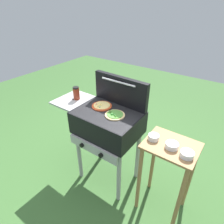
% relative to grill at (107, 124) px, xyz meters
% --- Properties ---
extents(ground_plane, '(8.00, 8.00, 0.00)m').
position_rel_grill_xyz_m(ground_plane, '(0.01, 0.00, -0.76)').
color(ground_plane, '#38602D').
extents(grill, '(0.96, 0.53, 0.90)m').
position_rel_grill_xyz_m(grill, '(0.00, 0.00, 0.00)').
color(grill, black).
rests_on(grill, ground_plane).
extents(grill_lid_open, '(0.63, 0.09, 0.30)m').
position_rel_grill_xyz_m(grill_lid_open, '(0.01, 0.22, 0.30)').
color(grill_lid_open, black).
rests_on(grill_lid_open, grill).
extents(pizza_veggie, '(0.19, 0.19, 0.04)m').
position_rel_grill_xyz_m(pizza_veggie, '(0.10, -0.01, 0.15)').
color(pizza_veggie, '#E0C17F').
rests_on(pizza_veggie, grill).
extents(pizza_cheese, '(0.21, 0.21, 0.04)m').
position_rel_grill_xyz_m(pizza_cheese, '(-0.11, 0.06, 0.15)').
color(pizza_cheese, '#C64723').
rests_on(pizza_cheese, grill).
extents(sauce_jar, '(0.07, 0.07, 0.14)m').
position_rel_grill_xyz_m(sauce_jar, '(-0.43, 0.03, 0.21)').
color(sauce_jar, maroon).
rests_on(sauce_jar, grill).
extents(prep_table, '(0.44, 0.36, 0.82)m').
position_rel_grill_xyz_m(prep_table, '(0.67, 0.00, -0.18)').
color(prep_table, olive).
rests_on(prep_table, ground_plane).
extents(topping_bowl_near, '(0.11, 0.11, 0.04)m').
position_rel_grill_xyz_m(topping_bowl_near, '(0.68, -0.03, 0.08)').
color(topping_bowl_near, silver).
rests_on(topping_bowl_near, prep_table).
extents(topping_bowl_far, '(0.09, 0.09, 0.04)m').
position_rel_grill_xyz_m(topping_bowl_far, '(0.52, -0.02, 0.08)').
color(topping_bowl_far, silver).
rests_on(topping_bowl_far, prep_table).
extents(topping_bowl_middle, '(0.11, 0.11, 0.04)m').
position_rel_grill_xyz_m(topping_bowl_middle, '(0.82, -0.06, 0.08)').
color(topping_bowl_middle, silver).
rests_on(topping_bowl_middle, prep_table).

